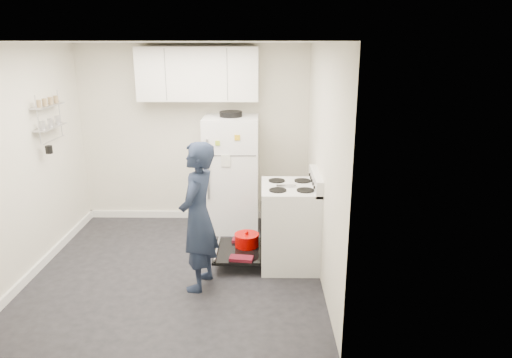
{
  "coord_description": "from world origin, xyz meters",
  "views": [
    {
      "loc": [
        0.95,
        -4.75,
        2.48
      ],
      "look_at": [
        0.89,
        0.08,
        1.05
      ],
      "focal_mm": 32.0,
      "sensor_mm": 36.0,
      "label": 1
    }
  ],
  "objects_px": {
    "electric_range": "(289,226)",
    "open_oven_door": "(242,246)",
    "refrigerator": "(232,173)",
    "person": "(198,217)"
  },
  "relations": [
    {
      "from": "electric_range",
      "to": "refrigerator",
      "type": "relative_size",
      "value": 0.67
    },
    {
      "from": "person",
      "to": "electric_range",
      "type": "bearing_deg",
      "value": 132.09
    },
    {
      "from": "electric_range",
      "to": "refrigerator",
      "type": "xyz_separation_m",
      "value": [
        -0.72,
        1.1,
        0.32
      ]
    },
    {
      "from": "open_oven_door",
      "to": "refrigerator",
      "type": "height_order",
      "value": "refrigerator"
    },
    {
      "from": "open_oven_door",
      "to": "person",
      "type": "height_order",
      "value": "person"
    },
    {
      "from": "refrigerator",
      "to": "person",
      "type": "relative_size",
      "value": 1.04
    },
    {
      "from": "refrigerator",
      "to": "person",
      "type": "xyz_separation_m",
      "value": [
        -0.24,
        -1.65,
        -0.0
      ]
    },
    {
      "from": "refrigerator",
      "to": "person",
      "type": "bearing_deg",
      "value": -98.28
    },
    {
      "from": "electric_range",
      "to": "refrigerator",
      "type": "height_order",
      "value": "refrigerator"
    },
    {
      "from": "electric_range",
      "to": "open_oven_door",
      "type": "relative_size",
      "value": 1.57
    }
  ]
}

